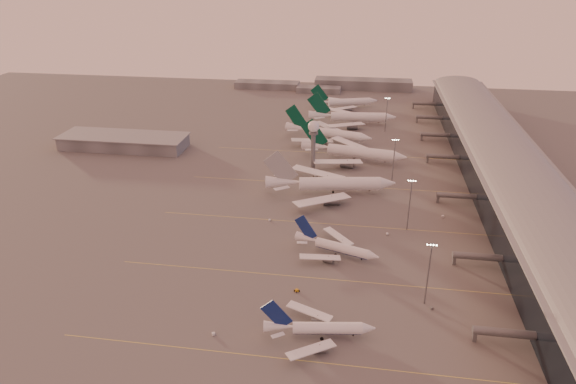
# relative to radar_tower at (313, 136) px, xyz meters

# --- Properties ---
(ground) EXTENTS (700.00, 700.00, 0.00)m
(ground) POSITION_rel_radar_tower_xyz_m (-5.00, -120.00, -20.95)
(ground) COLOR #555252
(ground) RESTS_ON ground
(taxiway_markings) EXTENTS (180.00, 185.25, 0.02)m
(taxiway_markings) POSITION_rel_radar_tower_xyz_m (25.00, -64.00, -20.94)
(taxiway_markings) COLOR #E3CF50
(taxiway_markings) RESTS_ON ground
(terminal) EXTENTS (57.00, 362.00, 23.04)m
(terminal) POSITION_rel_radar_tower_xyz_m (102.88, -9.91, -10.43)
(terminal) COLOR black
(terminal) RESTS_ON ground
(hangar) EXTENTS (82.00, 27.00, 8.50)m
(hangar) POSITION_rel_radar_tower_xyz_m (-125.00, 20.00, -16.63)
(hangar) COLOR #595C60
(hangar) RESTS_ON ground
(radar_tower) EXTENTS (6.40, 6.40, 31.10)m
(radar_tower) POSITION_rel_radar_tower_xyz_m (0.00, 0.00, 0.00)
(radar_tower) COLOR slate
(radar_tower) RESTS_ON ground
(mast_a) EXTENTS (3.60, 0.56, 25.00)m
(mast_a) POSITION_rel_radar_tower_xyz_m (53.00, -120.00, -7.21)
(mast_a) COLOR slate
(mast_a) RESTS_ON ground
(mast_b) EXTENTS (3.60, 0.56, 25.00)m
(mast_b) POSITION_rel_radar_tower_xyz_m (50.00, -65.00, -7.21)
(mast_b) COLOR slate
(mast_b) RESTS_ON ground
(mast_c) EXTENTS (3.60, 0.56, 25.00)m
(mast_c) POSITION_rel_radar_tower_xyz_m (45.00, -10.00, -7.21)
(mast_c) COLOR slate
(mast_c) RESTS_ON ground
(mast_d) EXTENTS (3.60, 0.56, 25.00)m
(mast_d) POSITION_rel_radar_tower_xyz_m (43.00, 80.00, -7.21)
(mast_d) COLOR slate
(mast_d) RESTS_ON ground
(distant_horizon) EXTENTS (165.00, 37.50, 9.00)m
(distant_horizon) POSITION_rel_radar_tower_xyz_m (-2.38, 205.14, -17.06)
(distant_horizon) COLOR #595C60
(distant_horizon) RESTS_ON ground
(narrowbody_near) EXTENTS (36.99, 29.34, 14.50)m
(narrowbody_near) POSITION_rel_radar_tower_xyz_m (17.55, -143.40, -18.01)
(narrowbody_near) COLOR white
(narrowbody_near) RESTS_ON ground
(narrowbody_mid) EXTENTS (36.38, 28.54, 14.75)m
(narrowbody_mid) POSITION_rel_radar_tower_xyz_m (19.53, -91.40, -17.96)
(narrowbody_mid) COLOR white
(narrowbody_mid) RESTS_ON ground
(widebody_white) EXTENTS (68.21, 54.25, 24.12)m
(widebody_white) POSITION_rel_radar_tower_xyz_m (12.88, -31.28, -16.77)
(widebody_white) COLOR white
(widebody_white) RESTS_ON ground
(greentail_a) EXTENTS (64.95, 51.99, 23.80)m
(greentail_a) POSITION_rel_radar_tower_xyz_m (22.69, 19.09, -16.75)
(greentail_a) COLOR white
(greentail_a) RESTS_ON ground
(greentail_b) EXTENTS (60.26, 48.01, 22.41)m
(greentail_b) POSITION_rel_radar_tower_xyz_m (4.53, 54.00, -16.99)
(greentail_b) COLOR white
(greentail_b) RESTS_ON ground
(greentail_c) EXTENTS (65.60, 52.76, 23.84)m
(greentail_c) POSITION_rel_radar_tower_xyz_m (19.18, 94.41, -16.74)
(greentail_c) COLOR white
(greentail_c) RESTS_ON ground
(greentail_d) EXTENTS (54.62, 43.42, 20.54)m
(greentail_d) POSITION_rel_radar_tower_xyz_m (11.46, 139.16, -17.32)
(greentail_d) COLOR white
(greentail_d) RESTS_ON ground
(gsv_truck_a) EXTENTS (5.42, 4.51, 2.13)m
(gsv_truck_a) POSITION_rel_radar_tower_xyz_m (-16.27, -147.65, -19.87)
(gsv_truck_a) COLOR silver
(gsv_truck_a) RESTS_ON ground
(gsv_catering_a) EXTENTS (5.22, 3.91, 3.92)m
(gsv_catering_a) POSITION_rel_radar_tower_xyz_m (55.32, -123.02, -18.99)
(gsv_catering_a) COLOR #5C5F62
(gsv_catering_a) RESTS_ON ground
(gsv_tug_mid) EXTENTS (4.02, 3.89, 1.00)m
(gsv_tug_mid) POSITION_rel_radar_tower_xyz_m (7.03, -119.94, -20.43)
(gsv_tug_mid) COLOR gold
(gsv_tug_mid) RESTS_ON ground
(gsv_truck_b) EXTENTS (5.32, 3.02, 2.03)m
(gsv_truck_b) POSITION_rel_radar_tower_xyz_m (41.44, -71.43, -19.91)
(gsv_truck_b) COLOR silver
(gsv_truck_b) RESTS_ON ground
(gsv_truck_c) EXTENTS (4.80, 4.44, 1.95)m
(gsv_truck_c) POSITION_rel_radar_tower_xyz_m (-12.87, -66.03, -19.96)
(gsv_truck_c) COLOR silver
(gsv_truck_c) RESTS_ON ground
(gsv_catering_b) EXTENTS (5.20, 3.20, 3.96)m
(gsv_catering_b) POSITION_rel_radar_tower_xyz_m (67.78, -50.36, -18.97)
(gsv_catering_b) COLOR silver
(gsv_catering_b) RESTS_ON ground
(gsv_tug_far) EXTENTS (4.14, 4.23, 1.06)m
(gsv_tug_far) POSITION_rel_radar_tower_xyz_m (2.61, -10.46, -20.40)
(gsv_tug_far) COLOR silver
(gsv_tug_far) RESTS_ON ground
(gsv_tug_hangar) EXTENTS (3.24, 1.99, 0.91)m
(gsv_tug_hangar) POSITION_rel_radar_tower_xyz_m (43.37, 28.33, -20.48)
(gsv_tug_hangar) COLOR silver
(gsv_tug_hangar) RESTS_ON ground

